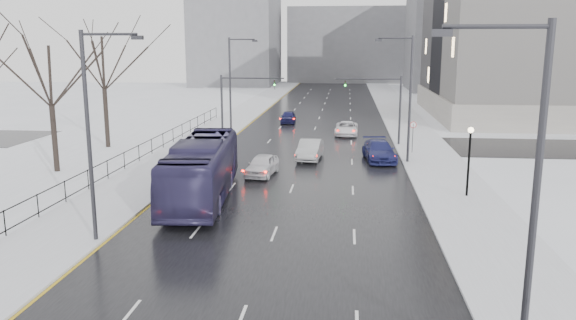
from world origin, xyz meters
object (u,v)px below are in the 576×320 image
(mast_signal_right, at_px, (389,102))
(sedan_right_cross, at_px, (346,128))
(lamppost_r_mid, at_px, (469,151))
(bus, at_px, (202,169))
(sedan_right_far, at_px, (379,151))
(streetlight_r_near, at_px, (527,193))
(mast_signal_left, at_px, (233,100))
(sedan_right_near, at_px, (310,150))
(streetlight_r_mid, at_px, (407,93))
(streetlight_l_far, at_px, (232,81))
(no_uturn_sign, at_px, (413,128))
(tree_park_e, at_px, (108,148))
(sedan_center_far, at_px, (288,117))
(sedan_center_near, at_px, (262,165))
(streetlight_l_near, at_px, (93,127))
(tree_park_d, at_px, (57,173))

(mast_signal_right, xyz_separation_m, sedan_right_cross, (-3.83, 5.57, -3.37))
(lamppost_r_mid, relative_size, mast_signal_right, 0.66)
(bus, relative_size, sedan_right_far, 2.36)
(streetlight_r_near, height_order, lamppost_r_mid, streetlight_r_near)
(streetlight_r_near, bearing_deg, sedan_right_cross, 96.11)
(sedan_right_far, bearing_deg, mast_signal_left, 145.37)
(sedan_right_near, bearing_deg, lamppost_r_mid, -41.13)
(streetlight_r_mid, relative_size, streetlight_l_far, 1.00)
(mast_signal_right, bearing_deg, no_uturn_sign, -64.89)
(streetlight_l_far, height_order, mast_signal_right, streetlight_l_far)
(tree_park_e, xyz_separation_m, sedan_right_cross, (21.70, 9.57, 0.74))
(bus, height_order, sedan_center_far, bus)
(streetlight_r_near, bearing_deg, sedan_center_far, 102.63)
(sedan_center_near, bearing_deg, sedan_right_cross, 79.12)
(bus, bearing_deg, streetlight_l_far, 91.40)
(lamppost_r_mid, xyz_separation_m, mast_signal_right, (-3.67, 18.00, 1.16))
(streetlight_l_near, bearing_deg, sedan_center_near, 68.77)
(mast_signal_left, height_order, sedan_center_near, mast_signal_left)
(mast_signal_right, bearing_deg, sedan_right_near, -132.64)
(streetlight_r_near, distance_m, sedan_right_near, 31.94)
(streetlight_r_near, bearing_deg, lamppost_r_mid, 81.94)
(bus, bearing_deg, lamppost_r_mid, 1.11)
(streetlight_l_near, xyz_separation_m, bus, (2.93, 8.09, -3.74))
(no_uturn_sign, bearing_deg, mast_signal_right, 115.11)
(tree_park_d, relative_size, mast_signal_right, 1.92)
(streetlight_l_far, height_order, sedan_center_near, streetlight_l_far)
(sedan_center_far, bearing_deg, lamppost_r_mid, -68.00)
(mast_signal_left, xyz_separation_m, sedan_center_near, (4.83, -13.40, -3.31))
(streetlight_l_far, xyz_separation_m, lamppost_r_mid, (19.17, -22.00, -2.67))
(streetlight_r_near, height_order, sedan_center_far, streetlight_r_near)
(streetlight_r_near, height_order, sedan_right_far, streetlight_r_near)
(no_uturn_sign, xyz_separation_m, sedan_right_near, (-8.64, -3.35, -1.45))
(streetlight_r_mid, relative_size, no_uturn_sign, 3.70)
(sedan_right_near, bearing_deg, sedan_right_far, 5.63)
(sedan_right_near, distance_m, sedan_right_far, 5.63)
(streetlight_r_near, distance_m, no_uturn_sign, 34.18)
(tree_park_e, relative_size, sedan_right_far, 2.42)
(tree_park_d, height_order, mast_signal_right, mast_signal_right)
(streetlight_l_near, height_order, sedan_right_cross, streetlight_l_near)
(tree_park_d, bearing_deg, sedan_center_near, 2.23)
(streetlight_l_near, xyz_separation_m, sedan_right_near, (8.73, 20.65, -4.76))
(streetlight_r_near, relative_size, streetlight_l_near, 1.00)
(tree_park_d, relative_size, sedan_center_near, 2.83)
(mast_signal_left, bearing_deg, sedan_right_far, -28.15)
(sedan_right_cross, bearing_deg, sedan_center_far, 131.07)
(streetlight_l_near, distance_m, lamppost_r_mid, 21.78)
(streetlight_l_near, distance_m, sedan_right_near, 22.92)
(sedan_center_near, bearing_deg, tree_park_e, 155.75)
(sedan_right_near, xyz_separation_m, sedan_center_far, (-4.06, 21.43, -0.10))
(streetlight_r_mid, relative_size, bus, 0.76)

